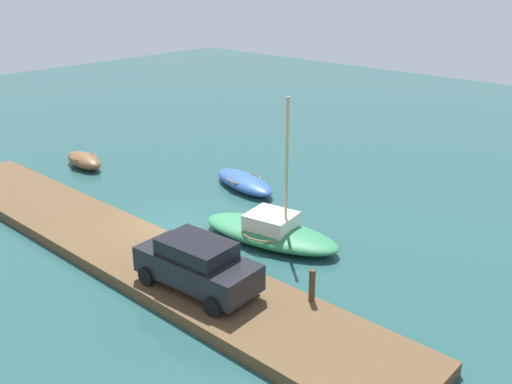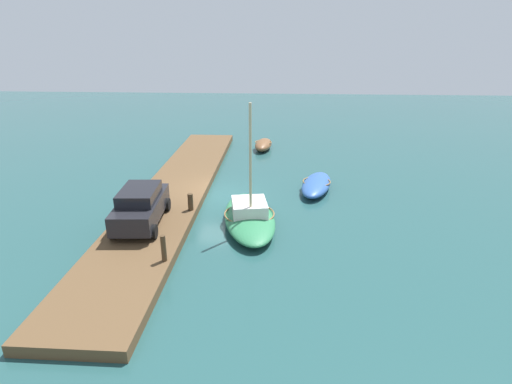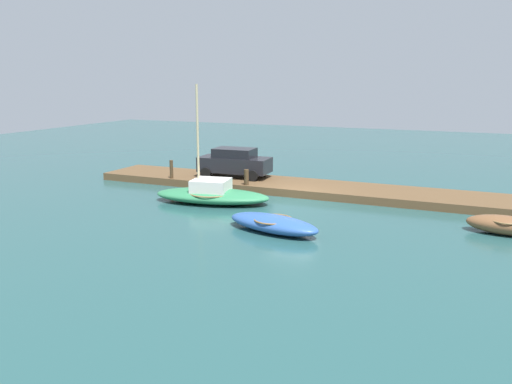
% 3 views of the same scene
% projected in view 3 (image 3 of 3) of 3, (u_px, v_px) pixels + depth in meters
% --- Properties ---
extents(ground_plane, '(84.00, 84.00, 0.00)m').
position_uv_depth(ground_plane, '(293.00, 201.00, 27.54)').
color(ground_plane, '#234C4C').
extents(dock_platform, '(25.85, 3.64, 0.43)m').
position_uv_depth(dock_platform, '(308.00, 188.00, 29.78)').
color(dock_platform, brown).
rests_on(dock_platform, ground_plane).
extents(rowboat_brown, '(3.20, 1.58, 0.78)m').
position_uv_depth(rowboat_brown, '(506.00, 225.00, 21.65)').
color(rowboat_brown, brown).
rests_on(rowboat_brown, ground_plane).
extents(rowboat_blue, '(4.54, 2.52, 0.70)m').
position_uv_depth(rowboat_blue, '(273.00, 223.00, 22.00)').
color(rowboat_blue, '#2D569E').
rests_on(rowboat_blue, ground_plane).
extents(sailboat_green, '(6.33, 3.36, 5.99)m').
position_uv_depth(sailboat_green, '(212.00, 194.00, 27.12)').
color(sailboat_green, '#2D7A4C').
rests_on(sailboat_green, ground_plane).
extents(mooring_post_west, '(0.26, 0.26, 0.87)m').
position_uv_depth(mooring_post_west, '(246.00, 177.00, 29.48)').
color(mooring_post_west, '#47331E').
rests_on(mooring_post_west, dock_platform).
extents(mooring_post_mid_west, '(0.20, 0.20, 1.09)m').
position_uv_depth(mooring_post_mid_west, '(171.00, 169.00, 31.39)').
color(mooring_post_mid_west, '#47331E').
rests_on(mooring_post_mid_west, dock_platform).
extents(parked_car, '(4.38, 2.25, 1.74)m').
position_uv_depth(parked_car, '(235.00, 162.00, 31.77)').
color(parked_car, black).
rests_on(parked_car, dock_platform).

